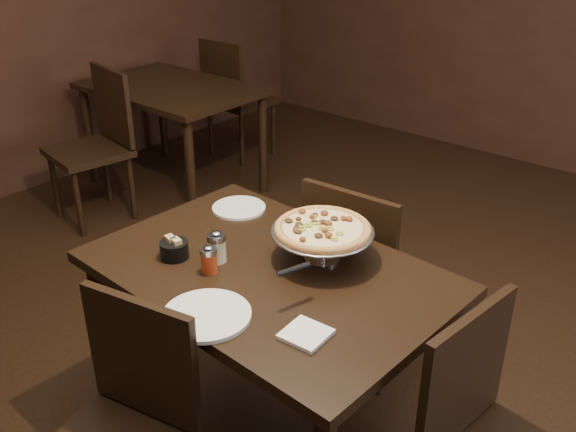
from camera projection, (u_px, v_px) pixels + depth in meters
The scene contains 15 objects.
room at pixel (305, 97), 1.84m from camera, with size 6.04×7.04×2.84m.
dining_table at pixel (268, 293), 2.25m from camera, with size 1.27×0.88×0.77m.
background_table at pixel (171, 100), 4.41m from camera, with size 1.19×0.80×0.75m.
pizza_stand at pixel (323, 229), 2.21m from camera, with size 0.36×0.36×0.15m.
parmesan_shaker at pixel (217, 247), 2.23m from camera, with size 0.07×0.07×0.12m.
pepper_flake_shaker at pixel (209, 260), 2.17m from camera, with size 0.06×0.06×0.10m.
packet_caddy at pixel (174, 249), 2.26m from camera, with size 0.10×0.10×0.08m.
napkin_stack at pixel (306, 334), 1.87m from camera, with size 0.13×0.13×0.01m, color white.
plate_left at pixel (239, 208), 2.62m from camera, with size 0.22×0.22×0.01m, color white.
plate_near at pixel (207, 315), 1.95m from camera, with size 0.28×0.28×0.01m, color white.
serving_spatula at pixel (293, 270), 1.98m from camera, with size 0.13×0.13×0.02m.
chair_far at pixel (361, 272), 2.70m from camera, with size 0.45×0.45×0.91m.
chair_near at pixel (123, 427), 1.94m from camera, with size 0.48×0.48×0.87m.
bg_chair_far at pixel (234, 95), 4.98m from camera, with size 0.45×0.45×0.94m.
bg_chair_near at pixel (98, 140), 4.06m from camera, with size 0.52×0.52×0.96m.
Camera 1 is at (1.17, -1.38, 1.93)m, focal length 40.00 mm.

